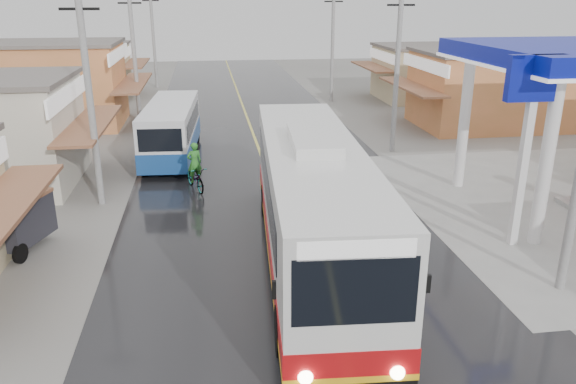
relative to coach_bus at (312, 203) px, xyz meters
name	(u,v)px	position (x,y,z in m)	size (l,w,h in m)	color
ground	(317,307)	(-0.32, -2.62, -1.97)	(120.00, 120.00, 0.00)	slate
road	(261,156)	(-0.32, 12.38, -1.96)	(12.00, 90.00, 0.02)	black
centre_line	(261,156)	(-0.32, 12.38, -1.95)	(0.15, 90.00, 0.01)	#D8CC4C
shopfronts_left	(14,151)	(-13.32, 15.38, -1.97)	(11.00, 44.00, 5.20)	tan
shopfronts_right	(564,160)	(14.68, 9.38, -1.97)	(11.00, 44.00, 4.80)	beige
utility_poles_left	(125,156)	(-7.32, 13.38, -1.97)	(1.60, 50.00, 8.00)	gray
utility_poles_right	(392,151)	(6.68, 12.38, -1.97)	(1.60, 36.00, 8.00)	gray
coach_bus	(312,203)	(0.00, 0.00, 0.00)	(3.71, 13.25, 4.09)	silver
second_bus	(172,129)	(-4.80, 12.73, -0.49)	(2.76, 8.42, 2.75)	silver
cyclist	(195,174)	(-3.61, 7.51, -1.28)	(1.30, 2.08, 2.12)	black
tricycle_near	(17,219)	(-9.24, 2.40, -0.95)	(2.16, 2.70, 1.80)	#26262D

